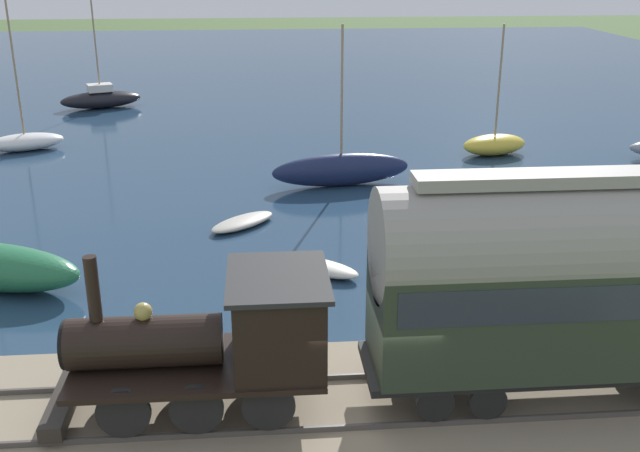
% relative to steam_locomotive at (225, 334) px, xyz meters
% --- Properties ---
extents(ground_plane, '(200.00, 200.00, 0.00)m').
position_rel_steam_locomotive_xyz_m(ground_plane, '(-0.00, -2.82, -2.11)').
color(ground_plane, '#476033').
extents(harbor_water, '(80.00, 80.00, 0.01)m').
position_rel_steam_locomotive_xyz_m(harbor_water, '(42.89, -2.82, -2.10)').
color(harbor_water, navy).
rests_on(harbor_water, ground).
extents(rail_embankment, '(5.18, 56.00, 0.51)m').
position_rel_steam_locomotive_xyz_m(rail_embankment, '(-0.00, -2.82, -1.91)').
color(rail_embankment, gray).
rests_on(rail_embankment, ground).
extents(steam_locomotive, '(2.45, 5.54, 3.34)m').
position_rel_steam_locomotive_xyz_m(steam_locomotive, '(0.00, 0.00, 0.00)').
color(steam_locomotive, black).
rests_on(steam_locomotive, rail_embankment).
extents(passenger_coach, '(2.31, 8.44, 4.76)m').
position_rel_steam_locomotive_xyz_m(passenger_coach, '(0.00, -6.99, 1.03)').
color(passenger_coach, black).
rests_on(passenger_coach, rail_embankment).
extents(sailboat_navy, '(1.90, 5.90, 6.52)m').
position_rel_steam_locomotive_xyz_m(sailboat_navy, '(16.49, -4.14, -1.40)').
color(sailboat_navy, '#192347').
rests_on(sailboat_navy, harbor_water).
extents(sailboat_black, '(3.29, 5.17, 7.74)m').
position_rel_steam_locomotive_xyz_m(sailboat_black, '(34.03, 8.90, -1.51)').
color(sailboat_black, black).
rests_on(sailboat_black, harbor_water).
extents(sailboat_white, '(2.80, 3.95, 8.69)m').
position_rel_steam_locomotive_xyz_m(sailboat_white, '(23.61, 10.61, -1.62)').
color(sailboat_white, white).
rests_on(sailboat_white, harbor_water).
extents(sailboat_yellow, '(2.42, 3.54, 6.09)m').
position_rel_steam_locomotive_xyz_m(sailboat_yellow, '(20.87, -11.99, -1.59)').
color(sailboat_yellow, gold).
rests_on(sailboat_yellow, harbor_water).
extents(rowboat_off_pier, '(2.42, 2.90, 0.39)m').
position_rel_steam_locomotive_xyz_m(rowboat_off_pier, '(7.58, -2.39, -1.90)').
color(rowboat_off_pier, beige).
rests_on(rowboat_off_pier, harbor_water).
extents(rowboat_mid_harbor, '(2.31, 2.15, 0.51)m').
position_rel_steam_locomotive_xyz_m(rowboat_mid_harbor, '(8.18, -9.45, -1.85)').
color(rowboat_mid_harbor, silver).
rests_on(rowboat_mid_harbor, harbor_water).
extents(rowboat_far_out, '(2.68, 2.73, 0.31)m').
position_rel_steam_locomotive_xyz_m(rowboat_far_out, '(11.89, -0.12, -1.94)').
color(rowboat_far_out, '#B7B2A3').
rests_on(rowboat_far_out, harbor_water).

